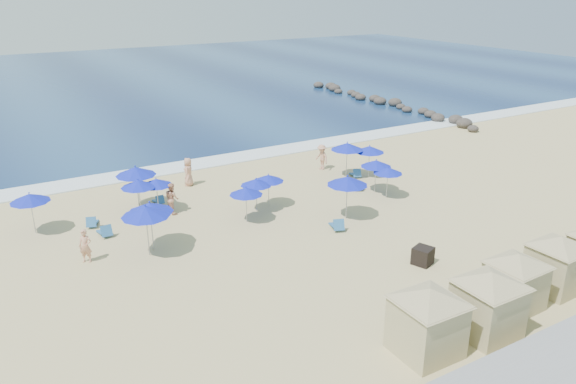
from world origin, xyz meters
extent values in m
plane|color=tan|center=(0.00, 0.00, 0.00)|extent=(160.00, 160.00, 0.00)
cube|color=#0E234D|center=(0.00, 55.00, 0.03)|extent=(160.00, 80.00, 0.06)
cube|color=white|center=(0.00, 15.50, 0.04)|extent=(160.00, 2.50, 0.08)
cube|color=gray|center=(0.00, -13.00, 0.55)|extent=(160.00, 2.20, 1.10)
ellipsoid|color=#2A2523|center=(23.40, 12.00, 0.28)|extent=(1.00, 1.00, 0.65)
ellipsoid|color=#2A2523|center=(23.88, 13.50, 0.41)|extent=(1.48, 1.48, 0.96)
ellipsoid|color=#2A2523|center=(24.36, 15.00, 0.39)|extent=(1.40, 1.40, 0.91)
ellipsoid|color=#2A2523|center=(23.52, 16.50, 0.36)|extent=(1.32, 1.32, 0.86)
ellipsoid|color=#2A2523|center=(24.00, 18.00, 0.34)|extent=(1.24, 1.24, 0.81)
ellipsoid|color=#2A2523|center=(24.48, 19.50, 0.32)|extent=(1.16, 1.16, 0.75)
ellipsoid|color=#2A2523|center=(23.64, 21.00, 0.30)|extent=(1.08, 1.08, 0.70)
ellipsoid|color=#2A2523|center=(24.12, 22.50, 0.28)|extent=(1.00, 1.00, 0.65)
ellipsoid|color=#2A2523|center=(24.60, 24.00, 0.41)|extent=(1.48, 1.48, 0.96)
ellipsoid|color=#2A2523|center=(23.76, 25.50, 0.39)|extent=(1.40, 1.40, 0.91)
ellipsoid|color=#2A2523|center=(24.24, 27.00, 0.36)|extent=(1.32, 1.32, 0.86)
ellipsoid|color=#2A2523|center=(23.40, 28.50, 0.34)|extent=(1.24, 1.24, 0.81)
ellipsoid|color=#2A2523|center=(23.88, 30.00, 0.32)|extent=(1.16, 1.16, 0.75)
ellipsoid|color=#2A2523|center=(24.36, 31.50, 0.30)|extent=(1.08, 1.08, 0.70)
ellipsoid|color=#2A2523|center=(23.52, 33.00, 0.28)|extent=(1.00, 1.00, 0.65)
ellipsoid|color=#2A2523|center=(24.00, 34.50, 0.41)|extent=(1.48, 1.48, 0.96)
ellipsoid|color=#2A2523|center=(24.48, 36.00, 0.39)|extent=(1.40, 1.40, 0.91)
ellipsoid|color=#2A2523|center=(23.64, 37.50, 0.36)|extent=(1.32, 1.32, 0.86)
cube|color=black|center=(1.83, -4.51, 0.42)|extent=(1.08, 1.08, 0.84)
cube|color=tan|center=(-2.89, -9.65, 1.05)|extent=(2.13, 2.13, 2.11)
cube|color=tan|center=(-2.89, -9.65, 2.11)|extent=(2.23, 2.23, 0.08)
pyramid|color=tan|center=(-2.89, -9.65, 2.63)|extent=(4.62, 4.62, 0.53)
cube|color=tan|center=(-0.07, -9.92, 1.05)|extent=(2.09, 2.09, 2.09)
cube|color=tan|center=(-0.07, -9.92, 2.09)|extent=(2.20, 2.20, 0.08)
pyramid|color=tan|center=(-0.07, -9.92, 2.61)|extent=(4.58, 4.58, 0.52)
cube|color=tan|center=(2.37, -9.21, 0.97)|extent=(2.01, 2.01, 1.94)
cube|color=tan|center=(2.37, -9.21, 1.94)|extent=(2.11, 2.11, 0.08)
pyramid|color=tan|center=(2.37, -9.21, 2.42)|extent=(4.25, 4.25, 0.48)
cube|color=tan|center=(5.13, -9.15, 1.01)|extent=(2.10, 2.10, 2.01)
cube|color=tan|center=(5.13, -9.15, 2.01)|extent=(2.21, 2.21, 0.08)
pyramid|color=tan|center=(5.13, -9.15, 2.52)|extent=(4.41, 4.41, 0.50)
cylinder|color=#A5A8AD|center=(-13.59, 8.61, 0.93)|extent=(0.05, 0.05, 1.86)
cone|color=#101EB4|center=(-13.59, 8.61, 2.03)|extent=(2.06, 2.06, 0.44)
sphere|color=#101EB4|center=(-13.59, 8.61, 2.30)|extent=(0.08, 0.08, 0.08)
cylinder|color=#A5A8AD|center=(-9.12, 2.98, 1.07)|extent=(0.06, 0.06, 2.14)
cone|color=#101EB4|center=(-9.12, 2.98, 2.34)|extent=(2.37, 2.37, 0.51)
sphere|color=#101EB4|center=(-9.12, 2.98, 2.65)|extent=(0.09, 0.09, 0.09)
cylinder|color=#A5A8AD|center=(-7.76, 9.30, 1.06)|extent=(0.06, 0.06, 2.12)
cone|color=#101EB4|center=(-7.76, 9.30, 2.32)|extent=(2.35, 2.35, 0.50)
sphere|color=#101EB4|center=(-7.76, 9.30, 2.63)|extent=(0.09, 0.09, 0.09)
cylinder|color=#A5A8AD|center=(-8.74, 3.52, 1.04)|extent=(0.05, 0.05, 2.08)
cone|color=#101EB4|center=(-8.74, 3.52, 2.27)|extent=(2.29, 2.29, 0.49)
sphere|color=#101EB4|center=(-8.74, 3.52, 2.57)|extent=(0.09, 0.09, 0.09)
cylinder|color=#A5A8AD|center=(-8.00, 8.09, 0.90)|extent=(0.05, 0.05, 1.80)
cone|color=#101EB4|center=(-8.00, 8.09, 1.96)|extent=(1.98, 1.98, 0.43)
sphere|color=#101EB4|center=(-8.00, 8.09, 2.22)|extent=(0.08, 0.08, 0.08)
cylinder|color=#A5A8AD|center=(-1.95, 5.32, 0.83)|extent=(0.04, 0.04, 1.65)
cone|color=#101EB4|center=(-1.95, 5.32, 1.81)|extent=(1.83, 1.83, 0.39)
sphere|color=#101EB4|center=(-1.95, 5.32, 2.05)|extent=(0.07, 0.07, 0.07)
cylinder|color=#A5A8AD|center=(-3.16, 4.20, 0.84)|extent=(0.04, 0.04, 1.68)
cone|color=#101EB4|center=(-3.16, 4.20, 1.84)|extent=(1.86, 1.86, 0.40)
sphere|color=#101EB4|center=(-3.16, 4.20, 2.08)|extent=(0.07, 0.07, 0.07)
cylinder|color=#A5A8AD|center=(-0.99, 5.61, 0.83)|extent=(0.04, 0.04, 1.65)
cone|color=#101EB4|center=(-0.99, 5.61, 1.81)|extent=(1.83, 1.83, 0.39)
sphere|color=#101EB4|center=(-0.99, 5.61, 2.05)|extent=(0.07, 0.07, 0.07)
cylinder|color=#A5A8AD|center=(6.05, 3.18, 0.82)|extent=(0.04, 0.04, 1.63)
cone|color=#101EB4|center=(6.05, 3.18, 1.78)|extent=(1.81, 1.81, 0.39)
sphere|color=#101EB4|center=(6.05, 3.18, 2.02)|extent=(0.07, 0.07, 0.07)
cylinder|color=#A5A8AD|center=(6.19, 7.64, 1.01)|extent=(0.05, 0.05, 2.02)
cone|color=#101EB4|center=(6.19, 7.64, 2.20)|extent=(2.23, 2.23, 0.48)
sphere|color=#101EB4|center=(6.19, 7.64, 2.50)|extent=(0.09, 0.09, 0.09)
cylinder|color=#A5A8AD|center=(7.54, 6.90, 0.91)|extent=(0.05, 0.05, 1.82)
cone|color=#101EB4|center=(7.54, 6.90, 1.99)|extent=(2.02, 2.02, 0.43)
sphere|color=#101EB4|center=(7.54, 6.90, 2.26)|extent=(0.08, 0.08, 0.08)
cylinder|color=#A5A8AD|center=(6.01, 4.30, 0.89)|extent=(0.05, 0.05, 1.77)
cone|color=#101EB4|center=(6.01, 4.30, 1.93)|extent=(1.96, 1.96, 0.42)
sphere|color=#101EB4|center=(6.01, 4.30, 2.19)|extent=(0.07, 0.07, 0.07)
cylinder|color=#A5A8AD|center=(1.93, 1.79, 1.04)|extent=(0.05, 0.05, 2.08)
cone|color=#101EB4|center=(1.93, 1.79, 2.27)|extent=(2.30, 2.30, 0.49)
sphere|color=#101EB4|center=(1.93, 1.79, 2.57)|extent=(0.09, 0.09, 0.09)
cylinder|color=#A5A8AD|center=(-6.93, 8.20, 0.84)|extent=(0.04, 0.04, 1.68)
cone|color=#101EB4|center=(-6.93, 8.20, 1.83)|extent=(1.85, 1.85, 0.40)
sphere|color=#101EB4|center=(-6.93, 8.20, 2.07)|extent=(0.07, 0.07, 0.07)
cube|color=#296098|center=(-10.71, 8.16, 0.15)|extent=(0.87, 1.25, 0.31)
cube|color=#296098|center=(-10.86, 7.71, 0.38)|extent=(0.61, 0.47, 0.55)
cube|color=#296098|center=(-10.45, 6.57, 0.16)|extent=(0.63, 1.24, 0.33)
cube|color=#296098|center=(-10.43, 6.06, 0.41)|extent=(0.59, 0.36, 0.59)
cube|color=#296098|center=(-6.51, 9.56, 0.14)|extent=(0.50, 1.05, 0.29)
cube|color=#296098|center=(-6.52, 9.12, 0.35)|extent=(0.50, 0.29, 0.51)
cube|color=#296098|center=(0.69, 0.97, 0.17)|extent=(0.99, 1.37, 0.34)
cube|color=#296098|center=(0.50, 0.48, 0.42)|extent=(0.67, 0.53, 0.60)
cube|color=#296098|center=(5.43, 5.40, 0.15)|extent=(0.90, 1.20, 0.30)
cube|color=#296098|center=(5.24, 4.98, 0.37)|extent=(0.59, 0.48, 0.53)
cube|color=#296098|center=(6.86, 7.50, 0.15)|extent=(0.89, 1.26, 0.31)
cube|color=#296098|center=(6.69, 7.05, 0.38)|extent=(0.61, 0.48, 0.55)
imported|color=tan|center=(-11.92, 3.81, 0.84)|extent=(0.73, 0.67, 1.68)
imported|color=tan|center=(-6.28, 7.58, 0.91)|extent=(0.82, 0.98, 1.83)
imported|color=tan|center=(5.69, 9.94, 0.91)|extent=(0.77, 1.23, 1.83)
imported|color=tan|center=(-3.74, 11.57, 0.94)|extent=(1.01, 1.10, 1.88)
camera|label=1|loc=(-15.82, -21.83, 12.63)|focal=35.00mm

